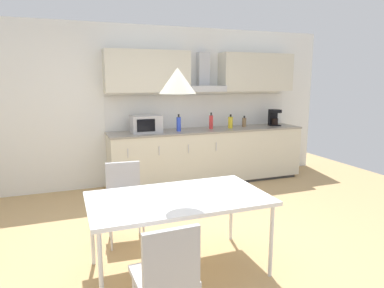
% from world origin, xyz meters
% --- Properties ---
extents(ground_plane, '(8.80, 7.29, 0.02)m').
position_xyz_m(ground_plane, '(0.00, 0.00, -0.01)').
color(ground_plane, tan).
extents(wall_back, '(7.04, 0.10, 2.67)m').
position_xyz_m(wall_back, '(0.00, 2.48, 1.33)').
color(wall_back, white).
rests_on(wall_back, ground_plane).
extents(kitchen_counter, '(3.43, 0.69, 0.94)m').
position_xyz_m(kitchen_counter, '(1.12, 2.10, 0.47)').
color(kitchen_counter, '#333333').
rests_on(kitchen_counter, ground_plane).
extents(backsplash_tile, '(3.41, 0.02, 0.58)m').
position_xyz_m(backsplash_tile, '(1.12, 2.42, 1.23)').
color(backsplash_tile, silver).
rests_on(backsplash_tile, kitchen_counter).
extents(upper_wall_cabinets, '(3.41, 0.40, 0.67)m').
position_xyz_m(upper_wall_cabinets, '(1.12, 2.26, 1.90)').
color(upper_wall_cabinets, beige).
extents(microwave, '(0.48, 0.35, 0.28)m').
position_xyz_m(microwave, '(0.03, 2.10, 1.08)').
color(microwave, '#ADADB2').
rests_on(microwave, kitchen_counter).
extents(coffee_maker, '(0.18, 0.19, 0.30)m').
position_xyz_m(coffee_maker, '(2.47, 2.12, 1.09)').
color(coffee_maker, black).
rests_on(coffee_maker, kitchen_counter).
extents(bottle_blue, '(0.07, 0.07, 0.28)m').
position_xyz_m(bottle_blue, '(0.57, 2.06, 1.06)').
color(bottle_blue, blue).
rests_on(bottle_blue, kitchen_counter).
extents(bottle_yellow, '(0.08, 0.08, 0.24)m').
position_xyz_m(bottle_yellow, '(1.54, 2.08, 1.04)').
color(bottle_yellow, yellow).
rests_on(bottle_yellow, kitchen_counter).
extents(bottle_red, '(0.07, 0.07, 0.28)m').
position_xyz_m(bottle_red, '(1.19, 2.13, 1.06)').
color(bottle_red, red).
rests_on(bottle_red, kitchen_counter).
extents(bottle_brown, '(0.07, 0.07, 0.20)m').
position_xyz_m(bottle_brown, '(1.86, 2.15, 1.02)').
color(bottle_brown, brown).
rests_on(bottle_brown, kitchen_counter).
extents(dining_table, '(1.62, 0.91, 0.73)m').
position_xyz_m(dining_table, '(-0.27, -0.45, 0.69)').
color(dining_table, white).
rests_on(dining_table, ground_plane).
extents(chair_far_left, '(0.43, 0.43, 0.87)m').
position_xyz_m(chair_far_left, '(-0.63, 0.39, 0.53)').
color(chair_far_left, '#B2B2B7').
rests_on(chair_far_left, ground_plane).
extents(chair_near_left, '(0.42, 0.42, 0.87)m').
position_xyz_m(chair_near_left, '(-0.63, -1.29, 0.53)').
color(chair_near_left, '#B2B2B7').
rests_on(chair_near_left, ground_plane).
extents(pendant_lamp, '(0.32, 0.32, 0.22)m').
position_xyz_m(pendant_lamp, '(-0.27, -0.45, 1.77)').
color(pendant_lamp, silver).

